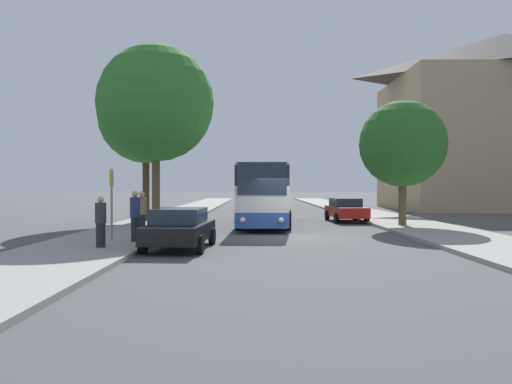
% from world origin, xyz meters
% --- Properties ---
extents(ground_plane, '(300.00, 300.00, 0.00)m').
position_xyz_m(ground_plane, '(0.00, 0.00, 0.00)').
color(ground_plane, '#4C4C4F').
rests_on(ground_plane, ground).
extents(sidewalk_left, '(4.00, 120.00, 0.15)m').
position_xyz_m(sidewalk_left, '(-7.00, 0.00, 0.07)').
color(sidewalk_left, gray).
rests_on(sidewalk_left, ground_plane).
extents(sidewalk_right, '(4.00, 120.00, 0.15)m').
position_xyz_m(sidewalk_right, '(7.00, 0.00, 0.07)').
color(sidewalk_right, gray).
rests_on(sidewalk_right, ground_plane).
extents(building_right_background, '(20.23, 13.95, 16.16)m').
position_xyz_m(building_right_background, '(21.66, 24.77, 8.08)').
color(building_right_background, tan).
rests_on(building_right_background, ground_plane).
extents(bus_front, '(3.00, 11.41, 3.23)m').
position_xyz_m(bus_front, '(-0.79, 6.52, 1.73)').
color(bus_front, '#2D519E').
rests_on(bus_front, ground_plane).
extents(bus_middle, '(3.05, 10.22, 3.35)m').
position_xyz_m(bus_middle, '(-0.99, 21.25, 1.79)').
color(bus_middle, '#238942').
rests_on(bus_middle, ground_plane).
extents(bus_rear, '(2.80, 10.32, 3.42)m').
position_xyz_m(bus_rear, '(-0.74, 34.90, 1.82)').
color(bus_rear, '#2D2D2D').
rests_on(bus_rear, ground_plane).
extents(parked_car_left_curb, '(2.21, 4.33, 1.40)m').
position_xyz_m(parked_car_left_curb, '(-3.86, -3.94, 0.73)').
color(parked_car_left_curb, black).
rests_on(parked_car_left_curb, ground_plane).
extents(parked_car_right_near, '(2.13, 4.49, 1.41)m').
position_xyz_m(parked_car_right_near, '(4.16, 9.06, 0.74)').
color(parked_car_right_near, red).
rests_on(parked_car_right_near, ground_plane).
extents(bus_stop_sign, '(0.08, 0.45, 2.65)m').
position_xyz_m(bus_stop_sign, '(-6.60, -2.57, 1.79)').
color(bus_stop_sign, gray).
rests_on(bus_stop_sign, sidewalk_left).
extents(pedestrian_waiting_near, '(0.36, 0.36, 1.83)m').
position_xyz_m(pedestrian_waiting_near, '(-5.64, -2.95, 1.08)').
color(pedestrian_waiting_near, '#23232D').
rests_on(pedestrian_waiting_near, sidewalk_left).
extents(pedestrian_waiting_far, '(0.36, 0.36, 1.68)m').
position_xyz_m(pedestrian_waiting_far, '(-6.35, -4.67, 0.99)').
color(pedestrian_waiting_far, '#23232D').
rests_on(pedestrian_waiting_far, sidewalk_left).
extents(pedestrian_walking_back, '(0.36, 0.36, 1.80)m').
position_xyz_m(pedestrian_walking_back, '(-5.83, -1.07, 1.06)').
color(pedestrian_walking_back, '#23232D').
rests_on(pedestrian_walking_back, sidewalk_left).
extents(tree_left_near, '(5.82, 5.82, 9.05)m').
position_xyz_m(tree_left_near, '(-6.28, 3.98, 6.28)').
color(tree_left_near, brown).
rests_on(tree_left_near, sidewalk_left).
extents(tree_left_far, '(5.46, 5.46, 8.79)m').
position_xyz_m(tree_left_far, '(-7.68, 8.10, 6.19)').
color(tree_left_far, '#47331E').
rests_on(tree_left_far, sidewalk_left).
extents(tree_right_near, '(4.44, 4.44, 6.40)m').
position_xyz_m(tree_right_near, '(6.29, 4.70, 4.32)').
color(tree_right_near, brown).
rests_on(tree_right_near, sidewalk_right).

